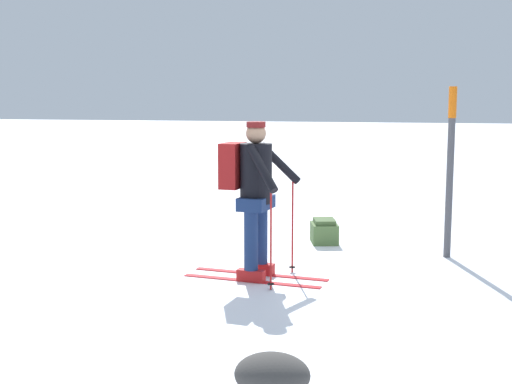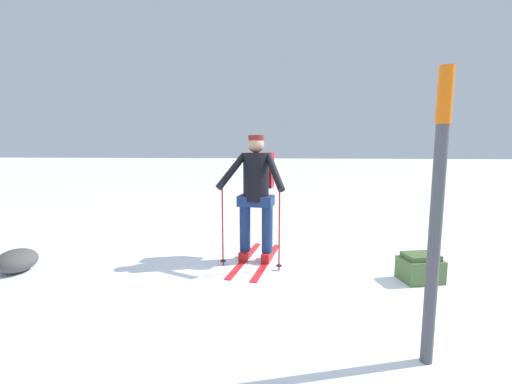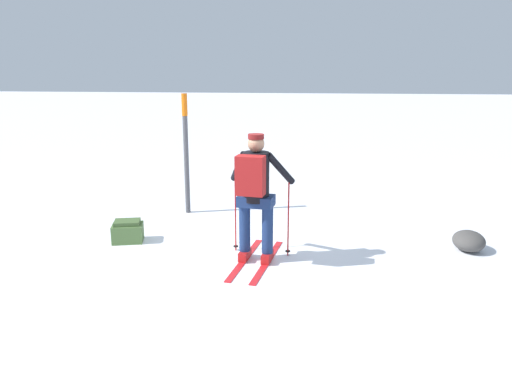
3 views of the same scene
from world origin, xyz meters
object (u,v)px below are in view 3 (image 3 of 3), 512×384
at_px(trail_marker, 186,145).
at_px(skier, 255,189).
at_px(rock_boulder, 469,241).
at_px(dropped_backpack, 128,231).

bearing_deg(trail_marker, skier, 33.91).
distance_m(skier, trail_marker, 2.61).
distance_m(trail_marker, rock_boulder, 4.76).
distance_m(skier, dropped_backpack, 2.23).
distance_m(dropped_backpack, rock_boulder, 4.95).
bearing_deg(skier, dropped_backpack, -106.29).
xyz_separation_m(trail_marker, rock_boulder, (1.41, 4.42, -1.07)).
xyz_separation_m(dropped_backpack, rock_boulder, (-0.17, 4.94, -0.01)).
height_order(skier, dropped_backpack, skier).
height_order(dropped_backpack, trail_marker, trail_marker).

